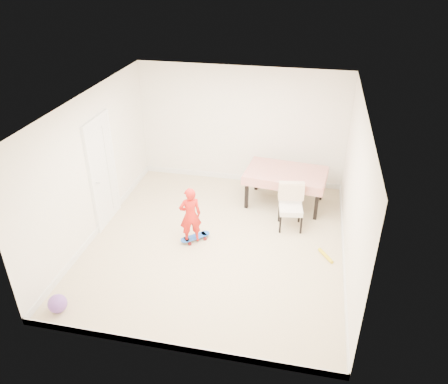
% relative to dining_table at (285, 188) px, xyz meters
% --- Properties ---
extents(ground, '(5.00, 5.00, 0.00)m').
position_rel_dining_table_xyz_m(ground, '(-1.08, -1.63, -0.37)').
color(ground, '#C8B38B').
rests_on(ground, ground).
extents(ceiling, '(4.50, 5.00, 0.04)m').
position_rel_dining_table_xyz_m(ceiling, '(-1.08, -1.63, 2.21)').
color(ceiling, white).
rests_on(ceiling, wall_back).
extents(wall_back, '(4.50, 0.04, 2.60)m').
position_rel_dining_table_xyz_m(wall_back, '(-1.08, 0.85, 0.93)').
color(wall_back, white).
rests_on(wall_back, ground).
extents(wall_front, '(4.50, 0.04, 2.60)m').
position_rel_dining_table_xyz_m(wall_front, '(-1.08, -4.11, 0.93)').
color(wall_front, white).
rests_on(wall_front, ground).
extents(wall_left, '(0.04, 5.00, 2.60)m').
position_rel_dining_table_xyz_m(wall_left, '(-3.31, -1.63, 0.93)').
color(wall_left, white).
rests_on(wall_left, ground).
extents(wall_right, '(0.04, 5.00, 2.60)m').
position_rel_dining_table_xyz_m(wall_right, '(1.15, -1.63, 0.93)').
color(wall_right, white).
rests_on(wall_right, ground).
extents(door, '(0.11, 0.94, 2.11)m').
position_rel_dining_table_xyz_m(door, '(-3.30, -1.33, 0.65)').
color(door, white).
rests_on(door, ground).
extents(baseboard_back, '(4.50, 0.02, 0.12)m').
position_rel_dining_table_xyz_m(baseboard_back, '(-1.08, 0.86, -0.31)').
color(baseboard_back, white).
rests_on(baseboard_back, ground).
extents(baseboard_front, '(4.50, 0.02, 0.12)m').
position_rel_dining_table_xyz_m(baseboard_front, '(-1.08, -4.12, -0.31)').
color(baseboard_front, white).
rests_on(baseboard_front, ground).
extents(baseboard_left, '(0.02, 5.00, 0.12)m').
position_rel_dining_table_xyz_m(baseboard_left, '(-3.32, -1.63, -0.31)').
color(baseboard_left, white).
rests_on(baseboard_left, ground).
extents(baseboard_right, '(0.02, 5.00, 0.12)m').
position_rel_dining_table_xyz_m(baseboard_right, '(1.16, -1.63, -0.31)').
color(baseboard_right, white).
rests_on(baseboard_right, ground).
extents(dining_table, '(1.69, 1.17, 0.75)m').
position_rel_dining_table_xyz_m(dining_table, '(0.00, 0.00, 0.00)').
color(dining_table, '#B20C09').
rests_on(dining_table, ground).
extents(dining_chair, '(0.56, 0.63, 0.88)m').
position_rel_dining_table_xyz_m(dining_chair, '(0.18, -0.87, 0.07)').
color(dining_chair, white).
rests_on(dining_chair, ground).
extents(skateboard, '(0.57, 0.54, 0.09)m').
position_rel_dining_table_xyz_m(skateboard, '(-1.47, -1.65, -0.33)').
color(skateboard, blue).
rests_on(skateboard, ground).
extents(child, '(0.47, 0.41, 1.08)m').
position_rel_dining_table_xyz_m(child, '(-1.52, -1.72, 0.17)').
color(child, red).
rests_on(child, ground).
extents(balloon, '(0.28, 0.28, 0.28)m').
position_rel_dining_table_xyz_m(balloon, '(-2.98, -3.78, -0.23)').
color(balloon, '#7445A6').
rests_on(balloon, ground).
extents(foam_toy, '(0.27, 0.37, 0.06)m').
position_rel_dining_table_xyz_m(foam_toy, '(0.87, -1.67, -0.34)').
color(foam_toy, yellow).
rests_on(foam_toy, ground).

